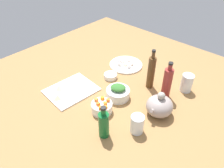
{
  "coord_description": "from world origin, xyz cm",
  "views": [
    {
      "loc": [
        84.73,
        76.72,
        96.32
      ],
      "look_at": [
        0.0,
        0.0,
        8.0
      ],
      "focal_mm": 34.93,
      "sensor_mm": 36.0,
      "label": 1
    }
  ],
  "objects": [
    {
      "name": "carrot_cube_2",
      "position": [
        16.2,
        6.94,
        10.0
      ],
      "size": [
        1.9,
        1.9,
        1.8
      ],
      "primitive_type": "cube",
      "rotation": [
        0.0,
        0.0,
        1.52
      ],
      "color": "orange",
      "rests_on": "bowl_carrots"
    },
    {
      "name": "tofu_cube_3",
      "position": [
        -25.06,
        -14.98,
        5.3
      ],
      "size": [
        3.08,
        3.08,
        2.2
      ],
      "primitive_type": "cube",
      "rotation": [
        0.0,
        0.0,
        0.64
      ],
      "color": "silver",
      "rests_on": "plate_tofu"
    },
    {
      "name": "tofu_cube_1",
      "position": [
        -30.54,
        -14.57,
        5.3
      ],
      "size": [
        2.98,
        2.98,
        2.2
      ],
      "primitive_type": "cube",
      "rotation": [
        0.0,
        0.0,
        0.5
      ],
      "color": "silver",
      "rests_on": "plate_tofu"
    },
    {
      "name": "teapot",
      "position": [
        -1.91,
        35.4,
        9.29
      ],
      "size": [
        17.31,
        15.54,
        16.11
      ],
      "color": "#A3938E",
      "rests_on": "tabletop"
    },
    {
      "name": "tofu_cube_6",
      "position": [
        -28.82,
        -17.67,
        5.3
      ],
      "size": [
        2.23,
        2.23,
        2.2
      ],
      "primitive_type": "cube",
      "rotation": [
        0.0,
        0.0,
        0.01
      ],
      "color": "white",
      "rests_on": "plate_tofu"
    },
    {
      "name": "bottle_1",
      "position": [
        31.22,
        22.53,
        11.38
      ],
      "size": [
        5.64,
        5.64,
        20.41
      ],
      "color": "#155F2A",
      "rests_on": "tabletop"
    },
    {
      "name": "carrot_cube_5",
      "position": [
        22.81,
        11.75,
        10.0
      ],
      "size": [
        2.53,
        2.53,
        1.8
      ],
      "primitive_type": "cube",
      "rotation": [
        0.0,
        0.0,
        0.68
      ],
      "color": "orange",
      "rests_on": "bowl_carrots"
    },
    {
      "name": "carrot_cube_3",
      "position": [
        15.09,
        10.52,
        10.0
      ],
      "size": [
        2.46,
        2.46,
        1.8
      ],
      "primitive_type": "cube",
      "rotation": [
        0.0,
        0.0,
        1.05
      ],
      "color": "orange",
      "rests_on": "bowl_carrots"
    },
    {
      "name": "carrot_cube_6",
      "position": [
        20.42,
        13.43,
        10.0
      ],
      "size": [
        2.05,
        2.05,
        1.8
      ],
      "primitive_type": "cube",
      "rotation": [
        0.0,
        0.0,
        0.15
      ],
      "color": "orange",
      "rests_on": "bowl_carrots"
    },
    {
      "name": "tofu_cube_2",
      "position": [
        -27.72,
        -11.11,
        5.3
      ],
      "size": [
        2.95,
        2.95,
        2.2
      ],
      "primitive_type": "cube",
      "rotation": [
        0.0,
        0.0,
        2.68
      ],
      "color": "#F7EACD",
      "rests_on": "plate_tofu"
    },
    {
      "name": "bowl_greens",
      "position": [
        3.01,
        7.89,
        6.11
      ],
      "size": [
        15.04,
        15.04,
        6.21
      ],
      "primitive_type": "cylinder",
      "color": "white",
      "rests_on": "tabletop"
    },
    {
      "name": "drinking_glass_0",
      "position": [
        17.35,
        33.82,
        8.44
      ],
      "size": [
        7.29,
        7.29,
        10.89
      ],
      "primitive_type": "cylinder",
      "color": "white",
      "rests_on": "tabletop"
    },
    {
      "name": "chopped_greens_mound",
      "position": [
        3.01,
        7.89,
        10.93
      ],
      "size": [
        11.79,
        12.43,
        3.44
      ],
      "primitive_type": "ellipsoid",
      "rotation": [
        0.0,
        0.0,
        2.09
      ],
      "color": "#346D2B",
      "rests_on": "bowl_greens"
    },
    {
      "name": "carrot_cube_4",
      "position": [
        19.62,
        5.19,
        10.0
      ],
      "size": [
        2.24,
        2.24,
        1.8
      ],
      "primitive_type": "cube",
      "rotation": [
        0.0,
        0.0,
        1.86
      ],
      "color": "orange",
      "rests_on": "bowl_carrots"
    },
    {
      "name": "tofu_cube_5",
      "position": [
        -27.69,
        -7.25,
        5.3
      ],
      "size": [
        2.99,
        2.99,
        2.2
      ],
      "primitive_type": "cube",
      "rotation": [
        0.0,
        0.0,
        2.08
      ],
      "color": "white",
      "rests_on": "plate_tofu"
    },
    {
      "name": "cutting_board",
      "position": [
        19.22,
        -19.61,
        3.5
      ],
      "size": [
        33.62,
        28.41,
        1.0
      ],
      "primitive_type": "cube",
      "rotation": [
        0.0,
        0.0,
        -0.09
      ],
      "color": "white",
      "rests_on": "tabletop"
    },
    {
      "name": "dumpling_0",
      "position": [
        30.68,
        -18.99,
        5.39
      ],
      "size": [
        5.71,
        5.97,
        2.79
      ],
      "primitive_type": "pyramid",
      "rotation": [
        0.0,
        0.0,
        4.83
      ],
      "color": "beige",
      "rests_on": "cutting_board"
    },
    {
      "name": "bowl_carrots",
      "position": [
        19.2,
        9.21,
        6.05
      ],
      "size": [
        12.55,
        12.55,
        6.1
      ],
      "primitive_type": "cylinder",
      "color": "white",
      "rests_on": "tabletop"
    },
    {
      "name": "tabletop",
      "position": [
        0.0,
        0.0,
        1.5
      ],
      "size": [
        190.0,
        190.0,
        3.0
      ],
      "primitive_type": "cube",
      "color": "olive",
      "rests_on": "ground"
    },
    {
      "name": "plate_tofu",
      "position": [
        -29.97,
        -12.35,
        3.6
      ],
      "size": [
        25.6,
        25.6,
        1.2
      ],
      "primitive_type": "cylinder",
      "color": "white",
      "rests_on": "tabletop"
    },
    {
      "name": "carrot_cube_1",
      "position": [
        21.41,
        8.6,
        10.0
      ],
      "size": [
        1.81,
        1.81,
        1.8
      ],
      "primitive_type": "cube",
      "rotation": [
        0.0,
        0.0,
        1.56
      ],
      "color": "orange",
      "rests_on": "bowl_carrots"
    },
    {
      "name": "carrot_cube_0",
      "position": [
        18.28,
        11.26,
        10.0
      ],
      "size": [
        2.36,
        2.36,
        1.8
      ],
      "primitive_type": "cube",
      "rotation": [
        0.0,
        0.0,
        2.74
      ],
      "color": "orange",
      "rests_on": "bowl_carrots"
    },
    {
      "name": "tofu_cube_4",
      "position": [
        -31.84,
        -8.2,
        5.3
      ],
      "size": [
        3.08,
        3.08,
        2.2
      ],
      "primitive_type": "cube",
      "rotation": [
        0.0,
        0.0,
        0.93
      ],
      "color": "#F9E2CC",
      "rests_on": "plate_tofu"
    },
    {
      "name": "bottle_2",
      "position": [
        -20.22,
        16.48,
        15.04
      ],
      "size": [
        4.91,
        4.91,
        28.28
      ],
      "color": "#56361A",
      "rests_on": "tabletop"
    },
    {
      "name": "tofu_cube_0",
      "position": [
        -34.25,
        -12.54,
        5.3
      ],
      "size": [
        3.01,
        3.01,
        2.2
      ],
      "primitive_type": "cube",
      "rotation": [
        0.0,
        0.0,
        2.1
      ],
      "color": "white",
      "rests_on": "plate_tofu"
    },
    {
      "name": "dumpling_3",
      "position": [
        24.53,
        -25.62,
        5.39
      ],
      "size": [
        5.75,
        5.78,
        2.79
      ],
      "primitive_type": "pyramid",
      "rotation": [
        0.0,
        0.0,
        1.14
      ],
      "color": "beige",
      "rests_on": "cutting_board"
    },
    {
      "name": "dumpling_2",
      "position": [
        13.16,
        -19.39,
        5.14
      ],
      "size": [
        6.3,
        6.35,
        2.27
      ],
      "primitive_type": "pyramid",
      "rotation": [
        0.0,
        0.0,
        4.98
      ],
      "color": "beige",
      "rests_on": "cutting_board"
    },
    {
      "name": "dumpling_1",
      "position": [
        22.1,
        -20.48,
        5.1
      ],
      "size": [
        6.48,
        6.41,
        2.2
      ],
      "primitive_type": "pyramid",
      "rotation": [
        0.0,
        0.0,
        2.55
      ],
      "color": "beige",
      "rests_on": "cutting_board"
    },
    {
      "name": "bowl_small_side",
      "position": [
        -9.52,
        -10.09,
        4.68
      ],
      "size": [
        9.39,
        9.39,
        3.36
      ],
      "primitive_type": "cylinder",
      "color": "silver",
      "rests_on": "tabletop"
    },
    {
      "name": "bottle_0",
      "position": [
        -18.39,
        29.82,
        13.97
      ],
      "size": [
        5.64,
        5.64,
        25.73
      ],
      "color": "maroon",
      "rests_on": "tabletop"
    },
    {
      "name": "drinking_glass_1",
      "position": [
        -32.89,
        36.82,
        9.14
      ],
      "size": [
        7.58,
        7.58,
        12.28
      ],
      "primitive_type": "cylinder",
      "color": "white",
      "rests_on": "tabletop"
    }
  ]
}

